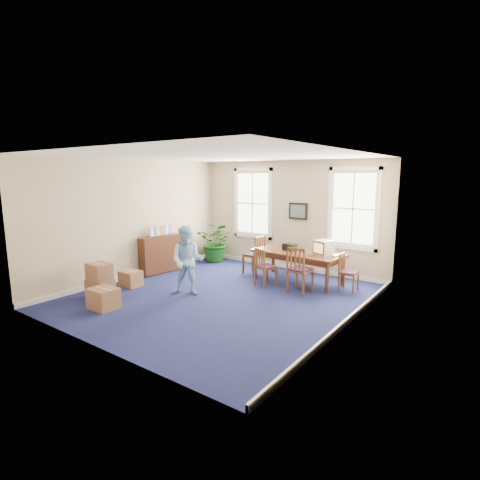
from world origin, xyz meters
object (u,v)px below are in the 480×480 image
Objects in this scene: conference_table at (297,267)px; crt_tv at (324,248)px; chair_near_left at (266,267)px; credenza at (162,254)px; man at (187,261)px; cardboard_boxes at (109,280)px; potted_plant at (216,242)px.

conference_table is 5.34× the size of crt_tv.
credenza reaches higher than chair_near_left.
credenza reaches higher than conference_table.
man reaches higher than chair_near_left.
cardboard_boxes reaches higher than conference_table.
potted_plant is at bearing 94.11° from cardboard_boxes.
chair_near_left is 0.67× the size of cardboard_boxes.
crt_tv is 1.53m from chair_near_left.
credenza is 1.04× the size of potted_plant.
crt_tv is 3.94m from potted_plant.
crt_tv is (0.69, 0.05, 0.58)m from conference_table.
conference_table is at bearing 28.61° from credenza.
crt_tv reaches higher than chair_near_left.
cardboard_boxes is (0.72, -2.26, -0.11)m from credenza.
crt_tv is 0.45× the size of chair_near_left.
chair_near_left is 0.77× the size of potted_plant.
credenza is (-3.62, -1.44, 0.12)m from conference_table.
crt_tv is 0.34× the size of potted_plant.
cardboard_boxes is (-2.90, -3.70, 0.02)m from conference_table.
crt_tv is at bearing 46.31° from cardboard_boxes.
conference_table is at bearing 51.97° from cardboard_boxes.
crt_tv is at bearing 8.34° from conference_table.
chair_near_left is at bearing 18.45° from credenza.
conference_table is at bearing -156.12° from crt_tv.
conference_table is 1.83× the size of potted_plant.
man is at bearing 78.13° from chair_near_left.
potted_plant reaches higher than cardboard_boxes.
crt_tv is 4.59m from credenza.
crt_tv reaches higher than credenza.
chair_near_left is 3.78m from cardboard_boxes.
man is 2.32m from credenza.
chair_near_left is (-1.17, -0.85, -0.49)m from crt_tv.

